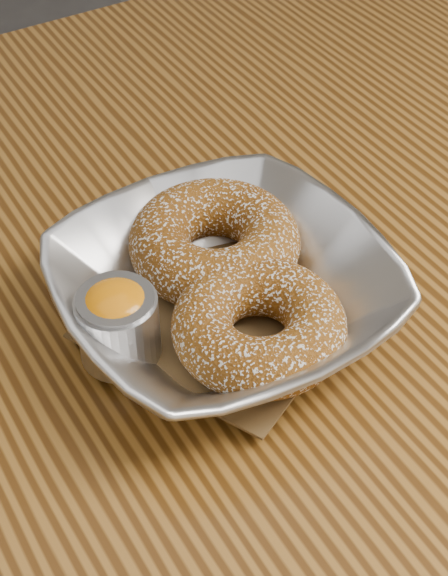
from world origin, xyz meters
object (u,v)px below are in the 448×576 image
table (55,448)px  donut_front (259,326)px  ramekin (118,322)px  serving_bowl (224,293)px  donut_back (215,242)px

table → donut_front: size_ratio=11.34×
donut_front → ramekin: size_ratio=2.00×
serving_bowl → ramekin: size_ratio=3.89×
table → serving_bowl: size_ratio=5.82×
table → serving_bowl: 0.17m
table → ramekin: size_ratio=22.66×
serving_bowl → donut_front: bearing=-87.1°
ramekin → table: bearing=143.5°
serving_bowl → ramekin: (-0.07, 0.00, 0.01)m
table → donut_front: 0.19m
donut_back → table: bearing=-178.0°
serving_bowl → table: bearing=162.9°
donut_front → table: bearing=148.2°
serving_bowl → ramekin: 0.07m
table → donut_back: size_ratio=10.58×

